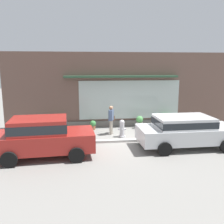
{
  "coord_description": "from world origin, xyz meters",
  "views": [
    {
      "loc": [
        -2.33,
        -11.67,
        3.76
      ],
      "look_at": [
        -0.78,
        1.2,
        1.26
      ],
      "focal_mm": 38.97,
      "sensor_mm": 36.0,
      "label": 1
    }
  ],
  "objects_px": {
    "parked_car_silver": "(186,130)",
    "potted_plant_by_entrance": "(54,124)",
    "fire_hydrant": "(122,128)",
    "potted_plant_trailing_edge": "(166,119)",
    "potted_plant_doorstep": "(140,122)",
    "pedestrian_with_handbag": "(111,118)",
    "potted_plant_window_right": "(93,125)",
    "parked_car_red": "(43,135)"
  },
  "relations": [
    {
      "from": "pedestrian_with_handbag",
      "to": "parked_car_red",
      "type": "distance_m",
      "value": 4.39
    },
    {
      "from": "potted_plant_by_entrance",
      "to": "potted_plant_trailing_edge",
      "type": "bearing_deg",
      "value": 2.33
    },
    {
      "from": "fire_hydrant",
      "to": "potted_plant_doorstep",
      "type": "relative_size",
      "value": 1.22
    },
    {
      "from": "potted_plant_by_entrance",
      "to": "potted_plant_doorstep",
      "type": "height_order",
      "value": "potted_plant_doorstep"
    },
    {
      "from": "potted_plant_window_right",
      "to": "potted_plant_doorstep",
      "type": "distance_m",
      "value": 2.81
    },
    {
      "from": "potted_plant_window_right",
      "to": "potted_plant_by_entrance",
      "type": "bearing_deg",
      "value": 176.67
    },
    {
      "from": "parked_car_red",
      "to": "potted_plant_window_right",
      "type": "bearing_deg",
      "value": 57.58
    },
    {
      "from": "fire_hydrant",
      "to": "potted_plant_trailing_edge",
      "type": "relative_size",
      "value": 1.16
    },
    {
      "from": "pedestrian_with_handbag",
      "to": "potted_plant_doorstep",
      "type": "bearing_deg",
      "value": -32.87
    },
    {
      "from": "potted_plant_trailing_edge",
      "to": "parked_car_red",
      "type": "bearing_deg",
      "value": -146.66
    },
    {
      "from": "parked_car_silver",
      "to": "potted_plant_doorstep",
      "type": "bearing_deg",
      "value": 108.76
    },
    {
      "from": "parked_car_red",
      "to": "potted_plant_doorstep",
      "type": "xyz_separation_m",
      "value": [
        5.04,
        4.1,
        -0.52
      ]
    },
    {
      "from": "parked_car_silver",
      "to": "potted_plant_doorstep",
      "type": "xyz_separation_m",
      "value": [
        -1.3,
        3.65,
        -0.43
      ]
    },
    {
      "from": "parked_car_silver",
      "to": "potted_plant_by_entrance",
      "type": "xyz_separation_m",
      "value": [
        -6.38,
        3.77,
        -0.48
      ]
    },
    {
      "from": "parked_car_red",
      "to": "potted_plant_by_entrance",
      "type": "height_order",
      "value": "parked_car_red"
    },
    {
      "from": "fire_hydrant",
      "to": "potted_plant_doorstep",
      "type": "bearing_deg",
      "value": 50.77
    },
    {
      "from": "fire_hydrant",
      "to": "potted_plant_by_entrance",
      "type": "bearing_deg",
      "value": 154.78
    },
    {
      "from": "fire_hydrant",
      "to": "parked_car_silver",
      "type": "bearing_deg",
      "value": -37.3
    },
    {
      "from": "fire_hydrant",
      "to": "parked_car_red",
      "type": "bearing_deg",
      "value": -146.44
    },
    {
      "from": "fire_hydrant",
      "to": "pedestrian_with_handbag",
      "type": "distance_m",
      "value": 0.89
    },
    {
      "from": "pedestrian_with_handbag",
      "to": "potted_plant_doorstep",
      "type": "height_order",
      "value": "pedestrian_with_handbag"
    },
    {
      "from": "fire_hydrant",
      "to": "pedestrian_with_handbag",
      "type": "height_order",
      "value": "pedestrian_with_handbag"
    },
    {
      "from": "fire_hydrant",
      "to": "potted_plant_trailing_edge",
      "type": "bearing_deg",
      "value": 33.07
    },
    {
      "from": "pedestrian_with_handbag",
      "to": "potted_plant_doorstep",
      "type": "xyz_separation_m",
      "value": [
        1.85,
        1.08,
        -0.52
      ]
    },
    {
      "from": "potted_plant_window_right",
      "to": "fire_hydrant",
      "type": "bearing_deg",
      "value": -47.89
    },
    {
      "from": "fire_hydrant",
      "to": "parked_car_silver",
      "type": "relative_size",
      "value": 0.2
    },
    {
      "from": "parked_car_silver",
      "to": "parked_car_red",
      "type": "relative_size",
      "value": 1.1
    },
    {
      "from": "fire_hydrant",
      "to": "potted_plant_by_entrance",
      "type": "distance_m",
      "value": 4.13
    },
    {
      "from": "fire_hydrant",
      "to": "parked_car_silver",
      "type": "height_order",
      "value": "parked_car_silver"
    },
    {
      "from": "fire_hydrant",
      "to": "potted_plant_trailing_edge",
      "type": "distance_m",
      "value": 3.74
    },
    {
      "from": "potted_plant_window_right",
      "to": "parked_car_red",
      "type": "bearing_deg",
      "value": -118.65
    },
    {
      "from": "fire_hydrant",
      "to": "pedestrian_with_handbag",
      "type": "relative_size",
      "value": 0.58
    },
    {
      "from": "pedestrian_with_handbag",
      "to": "potted_plant_by_entrance",
      "type": "height_order",
      "value": "pedestrian_with_handbag"
    },
    {
      "from": "fire_hydrant",
      "to": "parked_car_red",
      "type": "distance_m",
      "value": 4.47
    },
    {
      "from": "parked_car_silver",
      "to": "potted_plant_window_right",
      "type": "xyz_separation_m",
      "value": [
        -4.11,
        3.64,
        -0.54
      ]
    },
    {
      "from": "fire_hydrant",
      "to": "potted_plant_doorstep",
      "type": "height_order",
      "value": "fire_hydrant"
    },
    {
      "from": "parked_car_red",
      "to": "potted_plant_doorstep",
      "type": "relative_size",
      "value": 5.42
    },
    {
      "from": "parked_car_red",
      "to": "potted_plant_trailing_edge",
      "type": "height_order",
      "value": "parked_car_red"
    },
    {
      "from": "pedestrian_with_handbag",
      "to": "potted_plant_trailing_edge",
      "type": "relative_size",
      "value": 2.0
    },
    {
      "from": "pedestrian_with_handbag",
      "to": "parked_car_silver",
      "type": "bearing_deg",
      "value": -102.46
    },
    {
      "from": "pedestrian_with_handbag",
      "to": "potted_plant_window_right",
      "type": "height_order",
      "value": "pedestrian_with_handbag"
    },
    {
      "from": "potted_plant_trailing_edge",
      "to": "potted_plant_by_entrance",
      "type": "bearing_deg",
      "value": -177.67
    }
  ]
}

